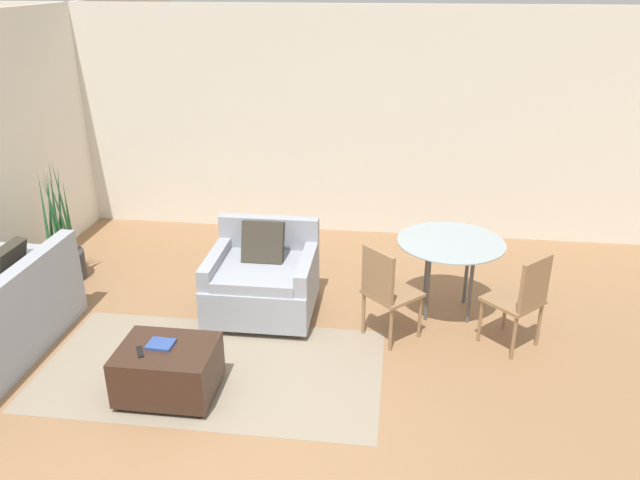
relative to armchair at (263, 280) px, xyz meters
name	(u,v)px	position (x,y,z in m)	size (l,w,h in m)	color
ground_plane	(225,436)	(0.10, -1.80, -0.35)	(20.00, 20.00, 0.00)	#936B47
wall_back	(306,123)	(0.10, 2.21, 1.03)	(12.00, 0.06, 2.75)	white
area_rug	(212,368)	(-0.23, -1.01, -0.34)	(2.85, 1.54, 0.01)	gray
armchair	(263,280)	(0.00, 0.00, 0.00)	(1.00, 0.96, 0.91)	#999EA8
ottoman	(168,369)	(-0.46, -1.38, -0.11)	(0.74, 0.58, 0.43)	#382319
book_stack	(161,344)	(-0.51, -1.35, 0.09)	(0.21, 0.17, 0.02)	#2D478C
tv_remote_primary	(140,352)	(-0.63, -1.46, 0.08)	(0.11, 0.16, 0.01)	black
potted_plant	(63,254)	(-2.28, 0.43, -0.05)	(0.42, 0.42, 1.36)	#333338
dining_table	(450,250)	(1.77, 0.24, 0.30)	(1.01, 1.01, 0.74)	#99A8AD
dining_chair_near_left	(386,288)	(1.19, -0.34, 0.17)	(0.59, 0.59, 0.90)	#93704C
dining_chair_near_right	(522,296)	(2.36, -0.34, 0.17)	(0.59, 0.59, 0.90)	#93704C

